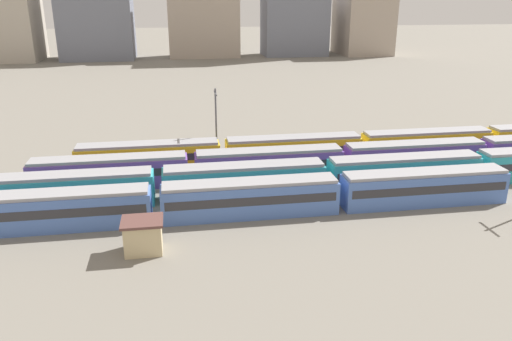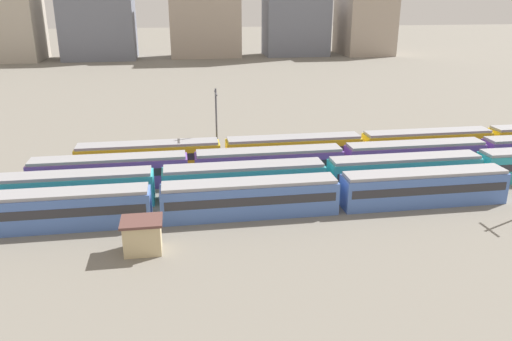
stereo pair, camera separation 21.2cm
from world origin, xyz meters
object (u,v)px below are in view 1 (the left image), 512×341
at_px(catenary_pole_1, 216,121).
at_px(train_track_1, 478,167).
at_px(train_track_0, 250,198).
at_px(train_track_3, 426,143).
at_px(signal_hut, 143,235).
at_px(train_track_2, 482,153).

bearing_deg(catenary_pole_1, train_track_1, -23.69).
distance_m(train_track_0, train_track_1, 28.94).
xyz_separation_m(train_track_1, train_track_3, (-1.38, 10.40, 0.00)).
relative_size(train_track_0, train_track_1, 0.50).
bearing_deg(train_track_3, signal_hut, -149.90).
bearing_deg(train_track_3, train_track_2, -45.13).
xyz_separation_m(train_track_1, catenary_pole_1, (-30.25, 13.27, 3.58)).
distance_m(train_track_0, train_track_3, 31.26).
bearing_deg(train_track_1, train_track_3, 97.55).
relative_size(train_track_0, train_track_3, 0.60).
xyz_separation_m(train_track_2, catenary_pole_1, (-34.05, 8.07, 3.58)).
bearing_deg(train_track_2, train_track_0, -162.13).
xyz_separation_m(train_track_0, catenary_pole_1, (-1.79, 18.47, 3.58)).
height_order(train_track_2, catenary_pole_1, catenary_pole_1).
relative_size(train_track_1, signal_hut, 31.25).
bearing_deg(train_track_2, signal_hut, -158.82).
xyz_separation_m(train_track_2, train_track_3, (-5.18, 5.20, 0.00)).
relative_size(train_track_0, catenary_pole_1, 5.65).
distance_m(train_track_0, signal_hut, 12.11).
bearing_deg(catenary_pole_1, train_track_0, -84.48).
height_order(train_track_0, train_track_3, same).
xyz_separation_m(catenary_pole_1, signal_hut, (-8.64, -24.62, -3.93)).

